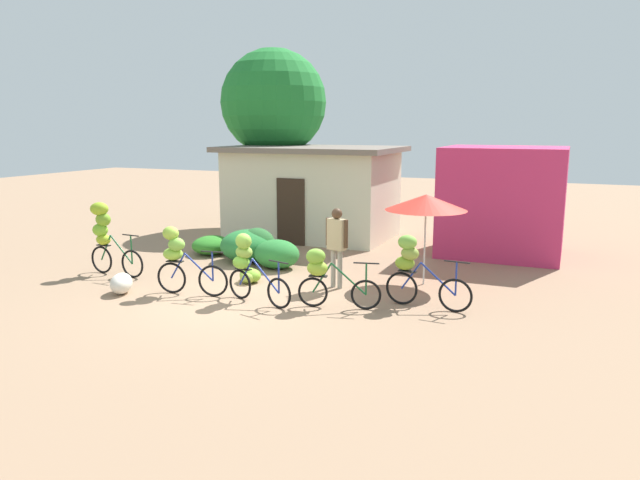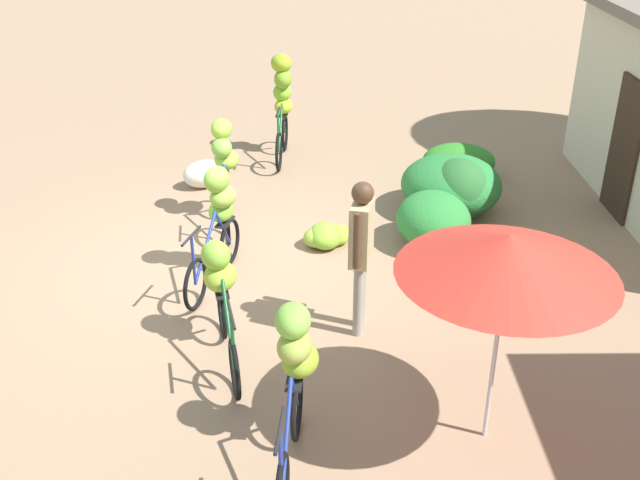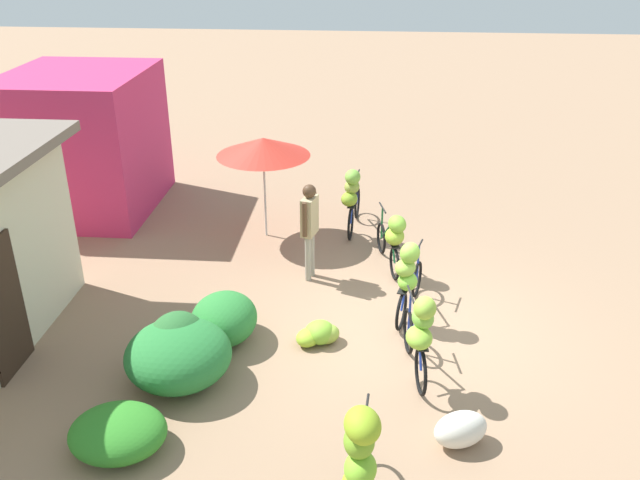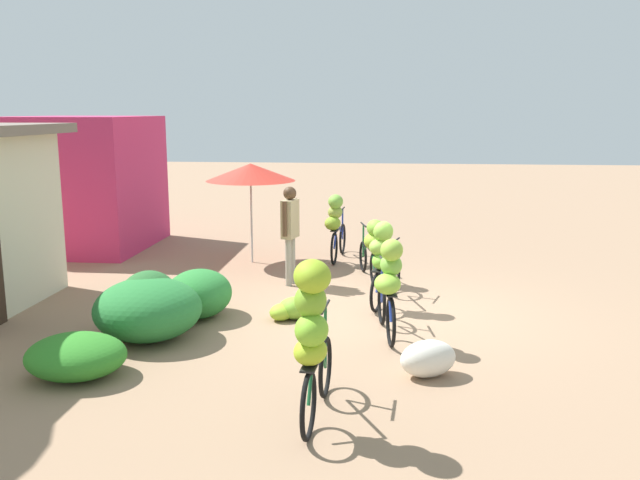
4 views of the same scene
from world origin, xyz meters
TOP-DOWN VIEW (x-y plane):
  - ground_plane at (0.00, 0.00)m, footprint 60.00×60.00m
  - shop_pink at (4.43, 6.89)m, footprint 3.20×2.80m
  - hedge_bush_front_left at (-2.98, 3.66)m, footprint 1.03×1.19m
  - hedge_bush_front_right at (-1.59, 3.29)m, footprint 1.47×1.47m
  - hedge_bush_mid at (-1.36, 3.36)m, footprint 0.98×0.87m
  - hedge_bush_by_door at (-0.53, 2.88)m, footprint 1.17×1.00m
  - market_umbrella at (3.22, 2.82)m, footprint 1.81×1.81m
  - bicycle_leftmost at (-4.03, 0.74)m, footprint 1.66×0.44m
  - bicycle_near_pile at (-1.36, 0.02)m, footprint 1.63×0.41m
  - bicycle_center_loaded at (0.24, 0.11)m, footprint 1.66×0.58m
  - bicycle_by_shop at (1.83, 0.32)m, footprint 1.62×0.55m
  - bicycle_rightmost at (3.42, 1.10)m, footprint 1.75×0.42m
  - banana_pile_on_ground at (-0.49, 1.44)m, footprint 0.70×0.79m
  - produce_sack at (-2.55, -0.46)m, footprint 0.70×0.82m
  - person_vendor at (1.52, 1.77)m, footprint 0.56×0.29m

SIDE VIEW (x-z plane):
  - ground_plane at x=0.00m, z-range 0.00..0.00m
  - banana_pile_on_ground at x=-0.49m, z-range -0.02..0.32m
  - produce_sack at x=-2.55m, z-range 0.00..0.44m
  - hedge_bush_front_left at x=-2.98m, z-range 0.00..0.51m
  - hedge_bush_by_door at x=-0.53m, z-range 0.00..0.73m
  - hedge_bush_front_right at x=-1.59m, z-range 0.00..0.84m
  - hedge_bush_mid at x=-1.36m, z-range 0.00..0.90m
  - bicycle_by_shop at x=1.83m, z-range 0.11..1.30m
  - bicycle_center_loaded at x=0.24m, z-range 0.11..1.52m
  - bicycle_rightmost at x=3.42m, z-range 0.11..1.54m
  - bicycle_near_pile at x=-1.36m, z-range 0.11..1.56m
  - bicycle_leftmost at x=-4.03m, z-range 0.16..1.91m
  - person_vendor at x=1.52m, z-range 0.21..1.99m
  - shop_pink at x=4.43m, z-range 0.00..2.96m
  - market_umbrella at x=3.22m, z-range 0.84..2.89m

